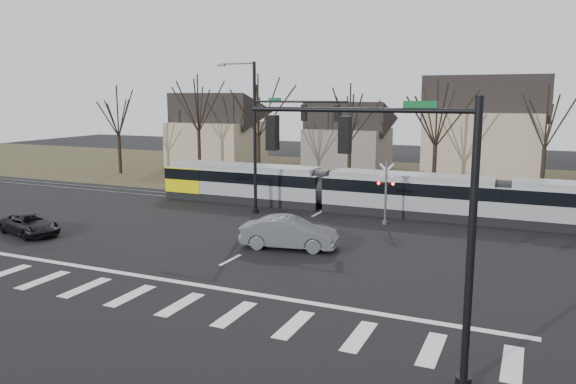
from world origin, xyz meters
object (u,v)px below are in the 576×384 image
at_px(tram, 408,193).
at_px(rail_crossing_signal, 386,195).
at_px(suv, 30,224).
at_px(sedan, 289,233).

height_order(tram, rail_crossing_signal, rail_crossing_signal).
bearing_deg(rail_crossing_signal, suv, -148.87).
bearing_deg(tram, suv, -143.12).
bearing_deg(suv, tram, -37.68).
xyz_separation_m(sedan, rail_crossing_signal, (3.23, 7.63, 1.04)).
relative_size(tram, sedan, 7.01).
bearing_deg(rail_crossing_signal, tram, 77.44).
bearing_deg(sedan, suv, 92.69).
distance_m(tram, suv, 23.71).
bearing_deg(suv, sedan, -61.85).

